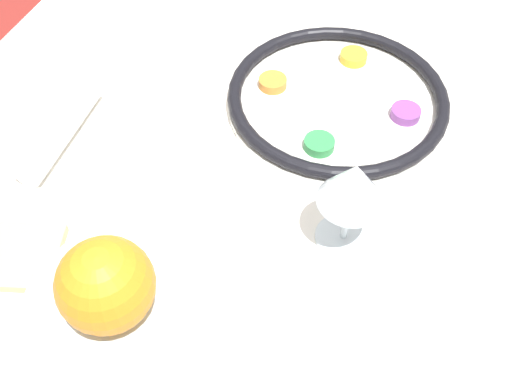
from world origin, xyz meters
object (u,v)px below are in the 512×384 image
Objects in this scene: orange_fruit at (106,285)px; fruit_stand at (129,317)px; wine_glass at (353,187)px; bread_plate at (22,260)px; napkin_roll at (60,129)px; seder_plate at (337,98)px.

fruit_stand is at bearing 146.92° from orange_fruit.
wine_glass is 0.82× the size of bread_plate.
wine_glass reaches higher than bread_plate.
napkin_roll is at bearing -137.08° from orange_fruit.
napkin_roll is at bearing -135.53° from fruit_stand.
orange_fruit is 0.46× the size of napkin_roll.
napkin_roll reaches higher than seder_plate.
wine_glass is 0.28m from fruit_stand.
fruit_stand reaches higher than seder_plate.
wine_glass is (0.23, 0.07, 0.08)m from seder_plate.
napkin_roll is at bearing -94.69° from wine_glass.
napkin_roll is (0.20, -0.35, 0.01)m from seder_plate.
fruit_stand is 1.02× the size of napkin_roll.
seder_plate is 0.25m from wine_glass.
seder_plate is 1.75× the size of napkin_roll.
fruit_stand is 1.16× the size of bread_plate.
bread_plate is (-0.06, -0.19, -0.09)m from fruit_stand.
bread_plate is at bearing 18.14° from napkin_roll.
napkin_roll is (-0.03, -0.42, -0.08)m from wine_glass.
napkin_roll reaches higher than bread_plate.
seder_plate is at bearing 144.14° from bread_plate.
fruit_stand is 0.07m from orange_fruit.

